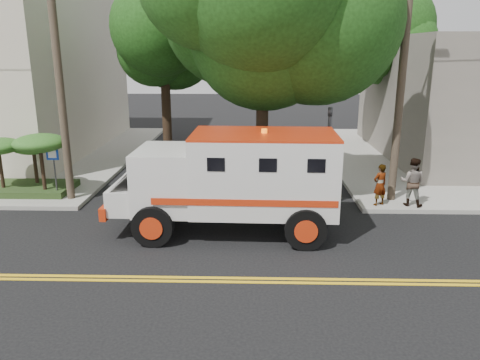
{
  "coord_description": "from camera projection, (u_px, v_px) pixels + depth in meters",
  "views": [
    {
      "loc": [
        1.16,
        -10.44,
        5.51
      ],
      "look_at": [
        0.78,
        3.49,
        1.6
      ],
      "focal_mm": 35.0,
      "sensor_mm": 36.0,
      "label": 1
    }
  ],
  "objects": [
    {
      "name": "ground",
      "position": [
        205.0,
        280.0,
        11.57
      ],
      "size": [
        100.0,
        100.0,
        0.0
      ],
      "primitive_type": "plane",
      "color": "black",
      "rests_on": "ground"
    },
    {
      "name": "utility_pole_left",
      "position": [
        59.0,
        79.0,
        16.28
      ],
      "size": [
        0.28,
        0.28,
        9.0
      ],
      "primitive_type": "cylinder",
      "color": "#382D23",
      "rests_on": "ground"
    },
    {
      "name": "utility_pole_right",
      "position": [
        402.0,
        79.0,
        16.16
      ],
      "size": [
        0.28,
        0.28,
        9.0
      ],
      "primitive_type": "cylinder",
      "color": "#382D23",
      "rests_on": "ground"
    },
    {
      "name": "tree_left",
      "position": [
        170.0,
        44.0,
        21.44
      ],
      "size": [
        4.48,
        4.2,
        7.7
      ],
      "color": "black",
      "rests_on": "ground"
    },
    {
      "name": "tree_right",
      "position": [
        398.0,
        38.0,
        24.87
      ],
      "size": [
        4.8,
        4.5,
        8.2
      ],
      "color": "black",
      "rests_on": "ground"
    },
    {
      "name": "traffic_signal",
      "position": [
        328.0,
        147.0,
        16.26
      ],
      "size": [
        0.15,
        0.18,
        3.6
      ],
      "color": "#3F3F42",
      "rests_on": "ground"
    },
    {
      "name": "accessibility_sign",
      "position": [
        54.0,
        165.0,
        17.31
      ],
      "size": [
        0.45,
        0.1,
        2.02
      ],
      "color": "#3F3F42",
      "rests_on": "ground"
    },
    {
      "name": "palm_planter",
      "position": [
        26.0,
        155.0,
        17.7
      ],
      "size": [
        3.52,
        2.63,
        2.36
      ],
      "color": "#1E3314",
      "rests_on": "sidewalk_nw"
    },
    {
      "name": "armored_truck",
      "position": [
        234.0,
        177.0,
        14.17
      ],
      "size": [
        6.94,
        2.94,
        3.13
      ],
      "rotation": [
        0.0,
        0.0,
        -0.02
      ],
      "color": "beige",
      "rests_on": "ground"
    },
    {
      "name": "pedestrian_a",
      "position": [
        380.0,
        185.0,
        16.47
      ],
      "size": [
        0.65,
        0.56,
        1.5
      ],
      "primitive_type": "imported",
      "rotation": [
        0.0,
        0.0,
        3.59
      ],
      "color": "gray",
      "rests_on": "sidewalk_ne"
    },
    {
      "name": "pedestrian_b",
      "position": [
        412.0,
        182.0,
        16.41
      ],
      "size": [
        1.03,
        0.94,
        1.72
      ],
      "primitive_type": "imported",
      "rotation": [
        0.0,
        0.0,
        2.71
      ],
      "color": "gray",
      "rests_on": "sidewalk_ne"
    }
  ]
}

